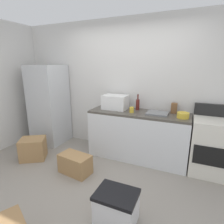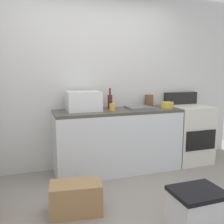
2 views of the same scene
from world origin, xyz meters
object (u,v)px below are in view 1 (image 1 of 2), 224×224
microwave (115,102)px  coffee_mug (132,110)px  storage_bin (116,207)px  stove_oven (211,146)px  wine_bottle (138,104)px  cardboard_box_small (33,149)px  refrigerator (49,105)px  cardboard_box_medium (75,164)px  mixing_bowl (183,115)px  knife_block (174,108)px

microwave → coffee_mug: 0.41m
coffee_mug → storage_bin: (0.31, -1.47, -0.76)m
stove_oven → wine_bottle: bearing=173.2°
coffee_mug → cardboard_box_small: 1.99m
refrigerator → coffee_mug: size_ratio=17.33×
stove_oven → cardboard_box_medium: bearing=-155.2°
mixing_bowl → knife_block: bearing=121.8°
microwave → mixing_bowl: microwave is taller
cardboard_box_small → storage_bin: bearing=-19.2°
cardboard_box_medium → cardboard_box_small: 1.00m
mixing_bowl → storage_bin: size_ratio=0.41×
stove_oven → storage_bin: stove_oven is taller
wine_bottle → cardboard_box_small: 2.15m
cardboard_box_medium → storage_bin: 1.17m
wine_bottle → cardboard_box_medium: (-0.72, -1.08, -0.85)m
coffee_mug → knife_block: knife_block is taller
stove_oven → refrigerator: bearing=-179.0°
refrigerator → stove_oven: refrigerator is taller
wine_bottle → cardboard_box_small: (-1.72, -1.01, -0.81)m
knife_block → cardboard_box_medium: size_ratio=0.35×
refrigerator → knife_block: (2.64, 0.24, 0.12)m
microwave → knife_block: size_ratio=2.56×
cardboard_box_small → storage_bin: (1.99, -0.69, -0.01)m
microwave → mixing_bowl: bearing=-6.1°
refrigerator → stove_oven: 3.29m
cardboard_box_medium → cardboard_box_small: bearing=175.7°
coffee_mug → mixing_bowl: 0.86m
wine_bottle → refrigerator: bearing=-174.0°
refrigerator → cardboard_box_small: 1.07m
stove_oven → coffee_mug: (-1.33, -0.08, 0.48)m
refrigerator → storage_bin: (2.25, -1.49, -0.67)m
mixing_bowl → cardboard_box_small: 2.76m
wine_bottle → cardboard_box_small: size_ratio=0.69×
refrigerator → stove_oven: bearing=1.0°
knife_block → coffee_mug: bearing=-159.2°
wine_bottle → mixing_bowl: (0.82, -0.23, -0.06)m
refrigerator → cardboard_box_small: bearing=-71.7°
cardboard_box_small → microwave: bearing=34.7°
microwave → cardboard_box_small: 1.79m
wine_bottle → coffee_mug: (-0.04, -0.23, -0.06)m
refrigerator → cardboard_box_medium: (1.26, -0.87, -0.71)m
stove_oven → coffee_mug: size_ratio=11.00×
stove_oven → coffee_mug: 1.42m
microwave → cardboard_box_small: bearing=-145.3°
stove_oven → storage_bin: 1.87m
microwave → wine_bottle: (0.42, 0.10, -0.03)m
cardboard_box_medium → wine_bottle: bearing=56.3°
mixing_bowl → cardboard_box_medium: mixing_bowl is taller
knife_block → mixing_bowl: bearing=-58.2°
microwave → storage_bin: size_ratio=1.00×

